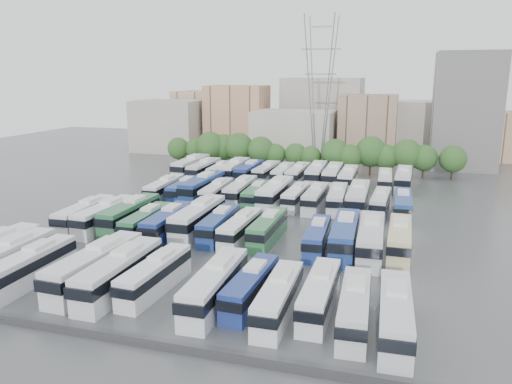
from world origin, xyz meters
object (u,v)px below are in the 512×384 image
(bus_r1_s8, at_px, (268,228))
(bus_r1_s13, at_px, (400,239))
(bus_r2_s3, at_px, (202,187))
(bus_r2_s7, at_px, (275,193))
(bus_r3_s6, at_px, (283,174))
(bus_r3_s12, at_px, (385,180))
(electricity_pylon, at_px, (320,85))
(bus_r0_s5, at_px, (120,272))
(bus_r3_s4, at_px, (249,172))
(bus_r1_s3, at_px, (146,222))
(bus_r3_s0, at_px, (191,166))
(bus_r1_s2, at_px, (130,214))
(bus_r2_s5, at_px, (241,191))
(bus_r2_s8, at_px, (296,196))
(bus_r3_s10, at_px, (348,178))
(bus_r1_s10, at_px, (317,237))
(bus_r3_s9, at_px, (333,175))
(bus_r0_s6, at_px, (155,275))
(bus_r1_s6, at_px, (219,224))
(bus_r2_s6, at_px, (256,195))
(bus_r0_s8, at_px, (215,285))
(bus_r1_s11, at_px, (345,235))
(bus_r0_s1, at_px, (6,260))
(bus_r3_s3, at_px, (235,170))
(bus_r1_s0, at_px, (85,214))
(bus_r3_s7, at_px, (298,174))
(bus_r3_s5, at_px, (267,172))
(bus_r0_s10, at_px, (278,297))
(bus_r2_s1, at_px, (164,189))
(bus_r2_s4, at_px, (217,193))
(bus_r2_s13, at_px, (403,205))
(apartment_tower, at_px, (466,111))
(bus_r0_s13, at_px, (395,314))
(bus_r3_s13, at_px, (404,179))
(bus_r0_s11, at_px, (320,294))
(bus_r1_s4, at_px, (168,222))
(bus_r1_s12, at_px, (371,239))
(bus_r2_s9, at_px, (315,198))
(bus_r2_s12, at_px, (380,202))
(bus_r1_s7, at_px, (241,228))
(bus_r0_s12, at_px, (355,307))
(bus_r0_s4, at_px, (95,266))

(bus_r1_s8, height_order, bus_r1_s13, bus_r1_s13)
(bus_r2_s3, height_order, bus_r2_s7, bus_r2_s7)
(bus_r3_s6, distance_m, bus_r3_s12, 19.71)
(electricity_pylon, bearing_deg, bus_r2_s7, -90.79)
(bus_r0_s5, distance_m, bus_r3_s4, 53.73)
(bus_r1_s3, bearing_deg, bus_r3_s0, 103.48)
(bus_r1_s2, xyz_separation_m, bus_r2_s5, (10.22, 18.47, -0.09))
(bus_r1_s13, bearing_deg, bus_r3_s6, 123.24)
(bus_r2_s8, height_order, bus_r3_s10, bus_r3_s10)
(bus_r1_s10, height_order, bus_r3_s9, bus_r3_s9)
(bus_r0_s6, xyz_separation_m, bus_r3_s12, (19.84, 52.82, 0.01))
(bus_r1_s6, xyz_separation_m, bus_r2_s6, (-0.09, 17.48, -0.04))
(bus_r0_s8, height_order, bus_r1_s11, bus_r1_s11)
(bus_r1_s13, bearing_deg, bus_r0_s1, -153.48)
(electricity_pylon, relative_size, bus_r3_s3, 2.55)
(bus_r0_s6, bearing_deg, bus_r1_s10, 53.15)
(bus_r2_s6, bearing_deg, bus_r2_s8, 4.64)
(bus_r1_s0, relative_size, bus_r3_s4, 0.97)
(bus_r1_s2, distance_m, bus_r3_s7, 39.27)
(bus_r0_s6, distance_m, bus_r3_s5, 53.67)
(bus_r2_s5, bearing_deg, bus_r0_s10, -68.54)
(bus_r2_s1, bearing_deg, bus_r0_s8, -58.96)
(bus_r1_s11, relative_size, bus_r2_s8, 1.20)
(bus_r2_s4, bearing_deg, bus_r2_s13, -2.05)
(apartment_tower, relative_size, bus_r0_s13, 2.12)
(bus_r1_s8, relative_size, bus_r3_s10, 0.93)
(bus_r0_s8, distance_m, bus_r0_s13, 16.34)
(bus_r3_s9, bearing_deg, bus_r1_s2, -123.93)
(bus_r3_s0, height_order, bus_r3_s13, bus_r3_s0)
(bus_r0_s11, xyz_separation_m, bus_r2_s1, (-32.79, 34.19, 0.07))
(electricity_pylon, distance_m, bus_r1_s11, 60.06)
(bus_r1_s4, relative_size, bus_r1_s12, 0.90)
(bus_r0_s10, height_order, bus_r2_s9, bus_r2_s9)
(bus_r2_s12, bearing_deg, bus_r1_s7, -129.00)
(bus_r1_s8, bearing_deg, bus_r3_s5, 106.39)
(bus_r0_s12, distance_m, bus_r2_s3, 48.15)
(bus_r0_s5, xyz_separation_m, bus_r2_s12, (23.27, 36.92, -0.29))
(bus_r3_s6, bearing_deg, bus_r2_s13, -39.60)
(apartment_tower, distance_m, electricity_pylon, 33.47)
(bus_r0_s8, height_order, bus_r2_s5, bus_r0_s8)
(bus_r1_s2, bearing_deg, bus_r3_s7, 65.06)
(bus_r1_s12, bearing_deg, electricity_pylon, 103.97)
(bus_r0_s4, xyz_separation_m, bus_r3_s0, (-13.49, 54.55, 0.01))
(apartment_tower, height_order, bus_r3_s4, apartment_tower)
(bus_r1_s0, distance_m, bus_r2_s5, 25.89)
(bus_r0_s5, xyz_separation_m, bus_r2_s4, (-3.32, 35.34, -0.21))
(bus_r1_s10, bearing_deg, bus_r3_s10, 87.70)
(electricity_pylon, height_order, bus_r2_s1, electricity_pylon)
(bus_r0_s13, xyz_separation_m, bus_r1_s12, (-3.29, 18.65, 0.18))
(bus_r1_s4, relative_size, bus_r2_s6, 1.07)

